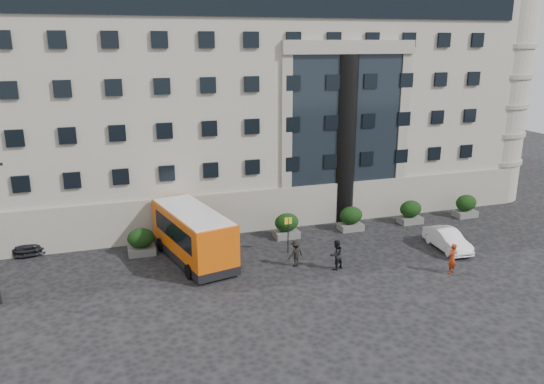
{
  "coord_description": "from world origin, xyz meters",
  "views": [
    {
      "loc": [
        -6.0,
        -26.64,
        13.87
      ],
      "look_at": [
        3.71,
        3.03,
        5.0
      ],
      "focal_mm": 35.0,
      "sensor_mm": 36.0,
      "label": 1
    }
  ],
  "objects_px": {
    "pedestrian_c": "(296,253)",
    "minibus": "(193,233)",
    "hedge_a": "(141,241)",
    "white_taxi": "(447,240)",
    "pedestrian_b": "(336,255)",
    "hedge_d": "(351,218)",
    "hedge_f": "(466,206)",
    "red_truck": "(29,201)",
    "hedge_b": "(217,233)",
    "hedge_e": "(410,212)",
    "bus_stop_sign": "(288,229)",
    "hedge_c": "(287,225)",
    "parked_car_c": "(27,235)",
    "pedestrian_a": "(452,259)"
  },
  "relations": [
    {
      "from": "minibus",
      "to": "pedestrian_b",
      "type": "bearing_deg",
      "value": -40.11
    },
    {
      "from": "hedge_d",
      "to": "pedestrian_c",
      "type": "distance_m",
      "value": 8.14
    },
    {
      "from": "pedestrian_c",
      "to": "hedge_a",
      "type": "bearing_deg",
      "value": -48.81
    },
    {
      "from": "bus_stop_sign",
      "to": "red_truck",
      "type": "bearing_deg",
      "value": 142.48
    },
    {
      "from": "hedge_c",
      "to": "pedestrian_a",
      "type": "xyz_separation_m",
      "value": [
        7.6,
        -9.08,
        0.05
      ]
    },
    {
      "from": "bus_stop_sign",
      "to": "pedestrian_c",
      "type": "relative_size",
      "value": 1.46
    },
    {
      "from": "hedge_e",
      "to": "minibus",
      "type": "distance_m",
      "value": 17.74
    },
    {
      "from": "hedge_a",
      "to": "hedge_e",
      "type": "relative_size",
      "value": 1.0
    },
    {
      "from": "hedge_e",
      "to": "pedestrian_b",
      "type": "relative_size",
      "value": 0.94
    },
    {
      "from": "hedge_b",
      "to": "white_taxi",
      "type": "distance_m",
      "value": 16.02
    },
    {
      "from": "hedge_b",
      "to": "hedge_f",
      "type": "xyz_separation_m",
      "value": [
        20.8,
        0.0,
        0.0
      ]
    },
    {
      "from": "hedge_d",
      "to": "red_truck",
      "type": "relative_size",
      "value": 0.33
    },
    {
      "from": "pedestrian_c",
      "to": "bus_stop_sign",
      "type": "bearing_deg",
      "value": -117.45
    },
    {
      "from": "minibus",
      "to": "white_taxi",
      "type": "bearing_deg",
      "value": -24.66
    },
    {
      "from": "hedge_f",
      "to": "red_truck",
      "type": "relative_size",
      "value": 0.33
    },
    {
      "from": "minibus",
      "to": "red_truck",
      "type": "height_order",
      "value": "minibus"
    },
    {
      "from": "hedge_d",
      "to": "pedestrian_b",
      "type": "relative_size",
      "value": 0.94
    },
    {
      "from": "pedestrian_c",
      "to": "minibus",
      "type": "bearing_deg",
      "value": -47.15
    },
    {
      "from": "hedge_d",
      "to": "minibus",
      "type": "bearing_deg",
      "value": -170.95
    },
    {
      "from": "hedge_c",
      "to": "hedge_f",
      "type": "distance_m",
      "value": 15.6
    },
    {
      "from": "red_truck",
      "to": "pedestrian_c",
      "type": "height_order",
      "value": "red_truck"
    },
    {
      "from": "white_taxi",
      "to": "pedestrian_a",
      "type": "bearing_deg",
      "value": -119.07
    },
    {
      "from": "bus_stop_sign",
      "to": "white_taxi",
      "type": "relative_size",
      "value": 0.59
    },
    {
      "from": "hedge_c",
      "to": "parked_car_c",
      "type": "relative_size",
      "value": 0.34
    },
    {
      "from": "hedge_b",
      "to": "parked_car_c",
      "type": "bearing_deg",
      "value": 161.7
    },
    {
      "from": "hedge_d",
      "to": "pedestrian_c",
      "type": "relative_size",
      "value": 1.06
    },
    {
      "from": "hedge_e",
      "to": "hedge_c",
      "type": "bearing_deg",
      "value": 180.0
    },
    {
      "from": "red_truck",
      "to": "parked_car_c",
      "type": "relative_size",
      "value": 1.03
    },
    {
      "from": "minibus",
      "to": "white_taxi",
      "type": "distance_m",
      "value": 17.42
    },
    {
      "from": "hedge_d",
      "to": "pedestrian_a",
      "type": "relative_size",
      "value": 0.94
    },
    {
      "from": "hedge_a",
      "to": "pedestrian_b",
      "type": "height_order",
      "value": "pedestrian_b"
    },
    {
      "from": "hedge_a",
      "to": "hedge_b",
      "type": "bearing_deg",
      "value": 0.0
    },
    {
      "from": "red_truck",
      "to": "pedestrian_a",
      "type": "height_order",
      "value": "red_truck"
    },
    {
      "from": "hedge_f",
      "to": "red_truck",
      "type": "distance_m",
      "value": 35.57
    },
    {
      "from": "hedge_d",
      "to": "hedge_f",
      "type": "distance_m",
      "value": 10.4
    },
    {
      "from": "red_truck",
      "to": "pedestrian_c",
      "type": "xyz_separation_m",
      "value": [
        17.16,
        -15.64,
        -0.61
      ]
    },
    {
      "from": "parked_car_c",
      "to": "hedge_a",
      "type": "bearing_deg",
      "value": -38.39
    },
    {
      "from": "minibus",
      "to": "red_truck",
      "type": "bearing_deg",
      "value": 118.97
    },
    {
      "from": "minibus",
      "to": "pedestrian_a",
      "type": "height_order",
      "value": "minibus"
    },
    {
      "from": "hedge_b",
      "to": "minibus",
      "type": "relative_size",
      "value": 0.22
    },
    {
      "from": "parked_car_c",
      "to": "hedge_b",
      "type": "bearing_deg",
      "value": -27.44
    },
    {
      "from": "hedge_a",
      "to": "pedestrian_b",
      "type": "xyz_separation_m",
      "value": [
        11.46,
        -6.28,
        0.05
      ]
    },
    {
      "from": "hedge_a",
      "to": "pedestrian_a",
      "type": "xyz_separation_m",
      "value": [
        18.0,
        -9.08,
        0.05
      ]
    },
    {
      "from": "white_taxi",
      "to": "hedge_a",
      "type": "bearing_deg",
      "value": 167.76
    },
    {
      "from": "hedge_b",
      "to": "white_taxi",
      "type": "height_order",
      "value": "hedge_b"
    },
    {
      "from": "white_taxi",
      "to": "pedestrian_c",
      "type": "xyz_separation_m",
      "value": [
        -10.99,
        0.57,
        0.16
      ]
    },
    {
      "from": "red_truck",
      "to": "white_taxi",
      "type": "distance_m",
      "value": 32.49
    },
    {
      "from": "hedge_a",
      "to": "hedge_f",
      "type": "height_order",
      "value": "same"
    },
    {
      "from": "hedge_e",
      "to": "white_taxi",
      "type": "relative_size",
      "value": 0.43
    },
    {
      "from": "hedge_b",
      "to": "hedge_e",
      "type": "relative_size",
      "value": 1.0
    }
  ]
}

